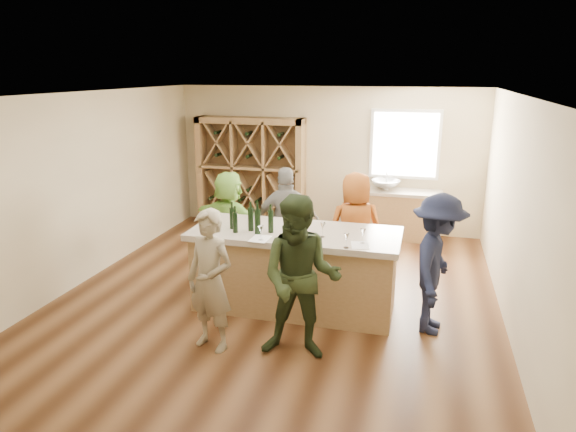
% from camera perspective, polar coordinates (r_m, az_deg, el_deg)
% --- Properties ---
extents(floor, '(6.00, 7.00, 0.10)m').
position_cam_1_polar(floor, '(7.37, -1.17, -9.37)').
color(floor, '#54331B').
rests_on(floor, ground).
extents(ceiling, '(6.00, 7.00, 0.10)m').
position_cam_1_polar(ceiling, '(6.66, -1.31, 13.79)').
color(ceiling, white).
rests_on(ceiling, ground).
extents(wall_back, '(6.00, 0.10, 2.80)m').
position_cam_1_polar(wall_back, '(10.26, 4.33, 6.36)').
color(wall_back, beige).
rests_on(wall_back, ground).
extents(wall_front, '(6.00, 0.10, 2.80)m').
position_cam_1_polar(wall_front, '(3.80, -16.62, -11.35)').
color(wall_front, beige).
rests_on(wall_front, ground).
extents(wall_left, '(0.10, 7.00, 2.80)m').
position_cam_1_polar(wall_left, '(8.24, -22.08, 2.86)').
color(wall_left, beige).
rests_on(wall_left, ground).
extents(wall_right, '(0.10, 7.00, 2.80)m').
position_cam_1_polar(wall_right, '(6.72, 24.60, -0.19)').
color(wall_right, beige).
rests_on(wall_right, ground).
extents(window_frame, '(1.30, 0.06, 1.30)m').
position_cam_1_polar(window_frame, '(9.96, 12.87, 7.76)').
color(window_frame, white).
rests_on(window_frame, wall_back).
extents(window_pane, '(1.18, 0.01, 1.18)m').
position_cam_1_polar(window_pane, '(9.93, 12.86, 7.74)').
color(window_pane, white).
rests_on(window_pane, wall_back).
extents(wine_rack, '(2.20, 0.45, 2.20)m').
position_cam_1_polar(wine_rack, '(10.43, -4.15, 4.85)').
color(wine_rack, olive).
rests_on(wine_rack, floor).
extents(back_counter_base, '(1.60, 0.58, 0.86)m').
position_cam_1_polar(back_counter_base, '(9.97, 11.76, 0.07)').
color(back_counter_base, olive).
rests_on(back_counter_base, floor).
extents(back_counter_top, '(1.70, 0.62, 0.06)m').
position_cam_1_polar(back_counter_top, '(9.86, 11.91, 2.64)').
color(back_counter_top, '#AD9F8D').
rests_on(back_counter_top, back_counter_base).
extents(sink, '(0.54, 0.54, 0.19)m').
position_cam_1_polar(sink, '(9.84, 10.79, 3.42)').
color(sink, silver).
rests_on(sink, back_counter_top).
extents(faucet, '(0.02, 0.02, 0.30)m').
position_cam_1_polar(faucet, '(10.00, 10.89, 3.95)').
color(faucet, silver).
rests_on(faucet, back_counter_top).
extents(tasting_counter_base, '(2.60, 1.00, 1.00)m').
position_cam_1_polar(tasting_counter_base, '(6.88, 0.79, -6.25)').
color(tasting_counter_base, olive).
rests_on(tasting_counter_base, floor).
extents(tasting_counter_top, '(2.72, 1.12, 0.08)m').
position_cam_1_polar(tasting_counter_top, '(6.70, 0.80, -1.97)').
color(tasting_counter_top, '#AD9F8D').
rests_on(tasting_counter_top, tasting_counter_base).
extents(wine_bottle_a, '(0.09, 0.09, 0.28)m').
position_cam_1_polar(wine_bottle_a, '(6.78, -6.22, -0.25)').
color(wine_bottle_a, black).
rests_on(wine_bottle_a, tasting_counter_top).
extents(wine_bottle_b, '(0.09, 0.09, 0.27)m').
position_cam_1_polar(wine_bottle_b, '(6.61, -5.88, -0.71)').
color(wine_bottle_b, black).
rests_on(wine_bottle_b, tasting_counter_top).
extents(wine_bottle_c, '(0.09, 0.09, 0.31)m').
position_cam_1_polar(wine_bottle_c, '(6.66, -4.15, -0.36)').
color(wine_bottle_c, black).
rests_on(wine_bottle_c, tasting_counter_top).
extents(wine_bottle_d, '(0.11, 0.11, 0.32)m').
position_cam_1_polar(wine_bottle_d, '(6.53, -3.40, -0.62)').
color(wine_bottle_d, black).
rests_on(wine_bottle_d, tasting_counter_top).
extents(wine_bottle_e, '(0.08, 0.08, 0.29)m').
position_cam_1_polar(wine_bottle_e, '(6.58, -1.92, -0.60)').
color(wine_bottle_e, black).
rests_on(wine_bottle_e, tasting_counter_top).
extents(wine_glass_a, '(0.09, 0.09, 0.19)m').
position_cam_1_polar(wine_glass_a, '(6.30, -3.03, -1.89)').
color(wine_glass_a, white).
rests_on(wine_glass_a, tasting_counter_top).
extents(wine_glass_c, '(0.07, 0.07, 0.17)m').
position_cam_1_polar(wine_glass_c, '(6.06, 6.51, -2.79)').
color(wine_glass_c, white).
rests_on(wine_glass_c, tasting_counter_top).
extents(wine_glass_d, '(0.08, 0.08, 0.19)m').
position_cam_1_polar(wine_glass_d, '(6.43, 3.86, -1.53)').
color(wine_glass_d, white).
rests_on(wine_glass_d, tasting_counter_top).
extents(wine_glass_e, '(0.07, 0.07, 0.18)m').
position_cam_1_polar(wine_glass_e, '(6.24, 8.32, -2.25)').
color(wine_glass_e, white).
rests_on(wine_glass_e, tasting_counter_top).
extents(tasting_menu_a, '(0.23, 0.31, 0.00)m').
position_cam_1_polar(tasting_menu_a, '(6.38, -3.12, -2.53)').
color(tasting_menu_a, white).
rests_on(tasting_menu_a, tasting_counter_top).
extents(tasting_menu_b, '(0.27, 0.34, 0.00)m').
position_cam_1_polar(tasting_menu_b, '(6.29, 1.99, -2.78)').
color(tasting_menu_b, white).
rests_on(tasting_menu_b, tasting_counter_top).
extents(tasting_menu_c, '(0.25, 0.31, 0.00)m').
position_cam_1_polar(tasting_menu_c, '(6.20, 8.00, -3.22)').
color(tasting_menu_c, white).
rests_on(tasting_menu_c, tasting_counter_top).
extents(person_near_left, '(0.70, 0.59, 1.65)m').
position_cam_1_polar(person_near_left, '(5.86, -8.63, -7.13)').
color(person_near_left, gray).
rests_on(person_near_left, floor).
extents(person_near_right, '(0.94, 0.56, 1.85)m').
position_cam_1_polar(person_near_right, '(5.59, 1.42, -6.96)').
color(person_near_right, '#263319').
rests_on(person_near_right, floor).
extents(person_server, '(0.67, 1.18, 1.73)m').
position_cam_1_polar(person_server, '(6.40, 16.21, -5.18)').
color(person_server, '#191E38').
rests_on(person_server, floor).
extents(person_far_mid, '(1.12, 0.80, 1.72)m').
position_cam_1_polar(person_far_mid, '(7.78, -0.12, -0.81)').
color(person_far_mid, slate).
rests_on(person_far_mid, floor).
extents(person_far_right, '(0.97, 0.80, 1.70)m').
position_cam_1_polar(person_far_right, '(7.58, 7.45, -1.48)').
color(person_far_right, '#994C19').
rests_on(person_far_right, floor).
extents(person_far_left, '(1.59, 0.98, 1.62)m').
position_cam_1_polar(person_far_left, '(8.08, -6.51, -0.65)').
color(person_far_left, '#8CC64C').
rests_on(person_far_left, floor).
extents(wine_bottle_f, '(0.07, 0.07, 0.30)m').
position_cam_1_polar(wine_bottle_f, '(6.35, 0.58, -1.18)').
color(wine_bottle_f, black).
rests_on(wine_bottle_f, tasting_counter_top).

